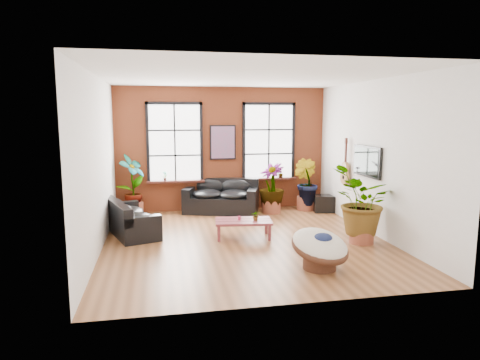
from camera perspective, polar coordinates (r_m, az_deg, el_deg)
The scene contains 19 objects.
room at distance 9.22m, azimuth 0.53°, elevation 2.64°, with size 6.04×6.54×3.54m.
sofa_back at distance 12.08m, azimuth -2.48°, elevation -2.30°, with size 2.24×1.58×0.93m.
sofa_left at distance 10.19m, azimuth -14.57°, elevation -5.03°, with size 1.40×2.12×0.77m.
coffee_table at distance 9.56m, azimuth 0.45°, elevation -5.63°, with size 1.32×0.86×0.48m.
papasan_chair at distance 7.78m, azimuth 10.62°, elevation -8.80°, with size 1.35×1.35×0.77m.
poster at distance 12.18m, azimuth -2.30°, elevation 5.04°, with size 0.74×0.06×0.98m.
tv_wall_unit at distance 10.63m, azimuth 15.74°, elevation 2.00°, with size 0.13×1.86×1.20m.
media_box at distance 12.36m, azimuth 11.10°, elevation -3.09°, with size 0.64×0.57×0.47m.
pot_back_left at distance 12.02m, azimuth -13.95°, elevation -3.76°, with size 0.66×0.66×0.37m.
pot_back_right at distance 12.54m, azimuth 8.80°, elevation -3.05°, with size 0.57×0.57×0.39m.
pot_right_wall at distance 9.57m, azimuth 15.90°, elevation -6.97°, with size 0.57×0.57×0.38m.
pot_mid at distance 12.04m, azimuth 4.21°, elevation -3.50°, with size 0.68×0.68×0.37m.
floor_plant_back_left at distance 11.89m, azimuth -14.14°, elevation -0.32°, with size 0.81×0.55×1.53m, color #165218.
floor_plant_back_right at distance 12.41m, azimuth 8.73°, elevation -0.28°, with size 0.73×0.59×1.32m, color #165218.
floor_plant_right_wall at distance 9.40m, azimuth 16.03°, elevation -2.78°, with size 1.34×1.16×1.49m, color #165218.
floor_plant_mid at distance 11.95m, azimuth 4.24°, elevation -0.76°, with size 0.70×0.70×1.25m, color #165218.
table_plant at distance 9.51m, azimuth 2.14°, elevation -4.75°, with size 0.20×0.17×0.22m, color #165218.
sill_plant_left at distance 12.09m, azimuth -9.99°, elevation 0.52°, with size 0.14×0.10×0.27m, color #165218.
sill_plant_right at distance 12.59m, azimuth 5.44°, elevation 0.93°, with size 0.15×0.15×0.27m, color #165218.
Camera 1 is at (-1.81, -8.84, 2.70)m, focal length 32.00 mm.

